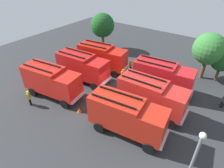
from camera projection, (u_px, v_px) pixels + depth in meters
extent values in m
plane|color=#2D3033|center=(112.00, 93.00, 23.37)|extent=(52.69, 52.69, 0.00)
cube|color=red|center=(68.00, 86.00, 20.92)|extent=(2.53, 2.78, 2.60)
cube|color=#8C9EAD|center=(76.00, 87.00, 20.34)|extent=(0.38, 2.12, 1.46)
cube|color=red|center=(45.00, 78.00, 22.19)|extent=(5.10, 3.15, 2.90)
cube|color=black|center=(46.00, 63.00, 21.83)|extent=(4.29, 0.73, 0.12)
cube|color=black|center=(37.00, 68.00, 20.82)|extent=(4.29, 0.73, 0.12)
cube|color=silver|center=(78.00, 98.00, 21.08)|extent=(0.53, 2.38, 0.28)
cylinder|color=black|center=(78.00, 93.00, 22.58)|extent=(1.14, 0.50, 1.10)
cylinder|color=black|center=(65.00, 104.00, 20.81)|extent=(1.14, 0.50, 1.10)
cylinder|color=black|center=(47.00, 82.00, 24.48)|extent=(1.14, 0.50, 1.10)
cylinder|color=black|center=(33.00, 92.00, 22.71)|extent=(1.14, 0.50, 1.10)
cube|color=red|center=(153.00, 125.00, 16.05)|extent=(2.49, 2.75, 2.60)
cube|color=#8C9EAD|center=(166.00, 127.00, 15.46)|extent=(0.34, 2.12, 1.46)
cube|color=red|center=(116.00, 110.00, 17.37)|extent=(5.07, 3.07, 2.90)
cube|color=black|center=(120.00, 93.00, 17.01)|extent=(4.30, 0.65, 0.12)
cube|color=black|center=(113.00, 101.00, 16.00)|extent=(4.30, 0.65, 0.12)
cube|color=silver|center=(165.00, 140.00, 16.20)|extent=(0.49, 2.38, 0.28)
cylinder|color=black|center=(157.00, 129.00, 17.70)|extent=(1.13, 0.48, 1.10)
cylinder|color=black|center=(148.00, 148.00, 15.95)|extent=(1.13, 0.48, 1.10)
cylinder|color=black|center=(111.00, 112.00, 19.67)|extent=(1.13, 0.48, 1.10)
cylinder|color=black|center=(99.00, 127.00, 17.91)|extent=(1.13, 0.48, 1.10)
cube|color=red|center=(98.00, 71.00, 23.73)|extent=(2.40, 2.67, 2.60)
cube|color=#8C9EAD|center=(105.00, 71.00, 23.10)|extent=(0.25, 2.12, 1.46)
cube|color=red|center=(76.00, 64.00, 25.15)|extent=(4.99, 2.88, 2.90)
cube|color=black|center=(78.00, 51.00, 24.78)|extent=(4.32, 0.47, 0.12)
cube|color=black|center=(71.00, 55.00, 23.80)|extent=(4.32, 0.47, 0.12)
cube|color=silver|center=(106.00, 82.00, 23.84)|extent=(0.39, 2.38, 0.28)
cylinder|color=black|center=(105.00, 78.00, 25.35)|extent=(1.12, 0.44, 1.10)
cylinder|color=black|center=(94.00, 87.00, 23.64)|extent=(1.12, 0.44, 1.10)
cylinder|color=black|center=(76.00, 69.00, 27.47)|extent=(1.12, 0.44, 1.10)
cylinder|color=black|center=(65.00, 76.00, 25.75)|extent=(1.12, 0.44, 1.10)
cube|color=red|center=(175.00, 104.00, 18.40)|extent=(2.30, 2.59, 2.60)
cube|color=#8C9EAD|center=(186.00, 105.00, 17.74)|extent=(0.17, 2.13, 1.46)
cube|color=red|center=(142.00, 91.00, 19.93)|extent=(4.90, 2.69, 2.90)
cube|color=black|center=(147.00, 75.00, 19.54)|extent=(4.32, 0.30, 0.12)
cube|color=black|center=(141.00, 81.00, 18.58)|extent=(4.32, 0.30, 0.12)
cube|color=silver|center=(185.00, 117.00, 18.48)|extent=(0.30, 2.38, 0.28)
cylinder|color=black|center=(177.00, 110.00, 20.00)|extent=(1.11, 0.39, 1.10)
cylinder|color=black|center=(170.00, 124.00, 18.33)|extent=(1.11, 0.39, 1.10)
cylinder|color=black|center=(136.00, 95.00, 22.25)|extent=(1.11, 0.39, 1.10)
cylinder|color=black|center=(126.00, 106.00, 20.58)|extent=(1.11, 0.39, 1.10)
cube|color=red|center=(117.00, 60.00, 26.35)|extent=(2.51, 2.77, 2.60)
cube|color=#8C9EAD|center=(124.00, 60.00, 25.77)|extent=(0.36, 2.12, 1.46)
cube|color=red|center=(96.00, 54.00, 27.66)|extent=(5.09, 3.11, 2.90)
cube|color=black|center=(98.00, 42.00, 27.29)|extent=(4.30, 0.68, 0.12)
cube|color=black|center=(93.00, 46.00, 26.29)|extent=(4.30, 0.68, 0.12)
cube|color=silver|center=(125.00, 69.00, 26.51)|extent=(0.51, 2.38, 0.28)
cylinder|color=black|center=(122.00, 67.00, 28.01)|extent=(1.14, 0.49, 1.10)
cylinder|color=black|center=(114.00, 74.00, 26.25)|extent=(1.14, 0.49, 1.10)
cylinder|color=black|center=(94.00, 60.00, 29.95)|extent=(1.14, 0.49, 1.10)
cylinder|color=black|center=(85.00, 66.00, 28.19)|extent=(1.14, 0.49, 1.10)
cube|color=red|center=(183.00, 82.00, 21.73)|extent=(2.44, 2.71, 2.60)
cube|color=#8C9EAD|center=(194.00, 82.00, 21.12)|extent=(0.29, 2.12, 1.46)
cube|color=red|center=(154.00, 73.00, 23.11)|extent=(5.03, 2.97, 2.90)
cube|color=black|center=(158.00, 59.00, 22.74)|extent=(4.31, 0.56, 0.12)
cube|color=black|center=(154.00, 64.00, 21.75)|extent=(4.31, 0.56, 0.12)
cube|color=silver|center=(192.00, 93.00, 21.86)|extent=(0.44, 2.38, 0.28)
cylinder|color=black|center=(185.00, 88.00, 23.37)|extent=(1.13, 0.46, 1.10)
cylinder|color=black|center=(180.00, 98.00, 21.64)|extent=(1.13, 0.46, 1.10)
cylinder|color=black|center=(147.00, 78.00, 25.41)|extent=(1.13, 0.46, 1.10)
cylinder|color=black|center=(140.00, 86.00, 23.68)|extent=(1.13, 0.46, 1.10)
cylinder|color=black|center=(30.00, 102.00, 21.27)|extent=(0.16, 0.16, 0.84)
cylinder|color=black|center=(30.00, 101.00, 21.44)|extent=(0.16, 0.16, 0.84)
cube|color=gold|center=(28.00, 96.00, 20.92)|extent=(0.46, 0.47, 0.73)
sphere|color=beige|center=(27.00, 93.00, 20.65)|extent=(0.24, 0.24, 0.24)
cylinder|color=gold|center=(27.00, 92.00, 20.60)|extent=(0.30, 0.30, 0.07)
cylinder|color=black|center=(122.00, 78.00, 25.52)|extent=(0.16, 0.16, 0.82)
cylinder|color=black|center=(124.00, 78.00, 25.54)|extent=(0.16, 0.16, 0.82)
cube|color=orange|center=(123.00, 73.00, 25.10)|extent=(0.47, 0.46, 0.71)
sphere|color=beige|center=(123.00, 70.00, 24.84)|extent=(0.23, 0.23, 0.23)
cylinder|color=orange|center=(123.00, 70.00, 24.79)|extent=(0.29, 0.29, 0.07)
cylinder|color=black|center=(221.00, 104.00, 21.07)|extent=(0.16, 0.16, 0.76)
cylinder|color=black|center=(223.00, 105.00, 20.95)|extent=(0.16, 0.16, 0.76)
cube|color=black|center=(224.00, 99.00, 20.62)|extent=(0.45, 0.29, 0.66)
cylinder|color=black|center=(130.00, 68.00, 27.94)|extent=(0.16, 0.16, 0.79)
cylinder|color=black|center=(131.00, 69.00, 27.79)|extent=(0.16, 0.16, 0.79)
cube|color=gold|center=(131.00, 64.00, 27.46)|extent=(0.48, 0.38, 0.68)
sphere|color=brown|center=(131.00, 61.00, 27.21)|extent=(0.22, 0.22, 0.22)
cylinder|color=gold|center=(131.00, 61.00, 27.16)|extent=(0.28, 0.28, 0.07)
cylinder|color=brown|center=(103.00, 42.00, 34.34)|extent=(0.51, 0.51, 2.57)
sphere|color=#19511E|center=(102.00, 25.00, 32.67)|extent=(4.11, 4.11, 4.11)
cylinder|color=brown|center=(203.00, 69.00, 25.83)|extent=(0.51, 0.51, 2.56)
sphere|color=#337A33|center=(209.00, 49.00, 24.16)|extent=(4.10, 4.10, 4.10)
cylinder|color=brown|center=(217.00, 75.00, 25.41)|extent=(0.36, 0.36, 1.82)
sphere|color=#19511E|center=(222.00, 60.00, 24.23)|extent=(2.90, 2.90, 2.90)
cone|color=#F2600C|center=(79.00, 110.00, 20.36)|extent=(0.43, 0.43, 0.61)
sphere|color=#F2EFCC|center=(203.00, 136.00, 9.25)|extent=(0.36, 0.36, 0.36)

